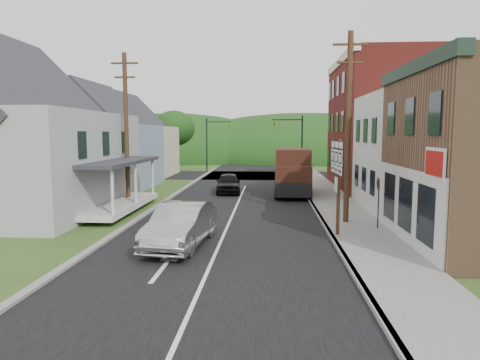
% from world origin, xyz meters
% --- Properties ---
extents(ground, '(120.00, 120.00, 0.00)m').
position_xyz_m(ground, '(0.00, 0.00, 0.00)').
color(ground, '#2D4719').
rests_on(ground, ground).
extents(road, '(9.00, 90.00, 0.02)m').
position_xyz_m(road, '(0.00, 10.00, 0.00)').
color(road, black).
rests_on(road, ground).
extents(cross_road, '(60.00, 9.00, 0.02)m').
position_xyz_m(cross_road, '(0.00, 27.00, 0.00)').
color(cross_road, black).
rests_on(cross_road, ground).
extents(sidewalk_right, '(2.80, 55.00, 0.15)m').
position_xyz_m(sidewalk_right, '(5.90, 8.00, 0.07)').
color(sidewalk_right, slate).
rests_on(sidewalk_right, ground).
extents(curb_right, '(0.20, 55.00, 0.15)m').
position_xyz_m(curb_right, '(4.55, 8.00, 0.07)').
color(curb_right, slate).
rests_on(curb_right, ground).
extents(curb_left, '(0.30, 55.00, 0.12)m').
position_xyz_m(curb_left, '(-4.65, 8.00, 0.06)').
color(curb_left, slate).
rests_on(curb_left, ground).
extents(storefront_white, '(8.00, 7.00, 6.50)m').
position_xyz_m(storefront_white, '(11.30, 7.50, 3.25)').
color(storefront_white, silver).
rests_on(storefront_white, ground).
extents(storefront_red, '(8.00, 12.00, 10.00)m').
position_xyz_m(storefront_red, '(11.30, 17.00, 5.00)').
color(storefront_red, maroon).
rests_on(storefront_red, ground).
extents(house_gray, '(10.20, 12.24, 8.35)m').
position_xyz_m(house_gray, '(-12.00, 6.00, 4.23)').
color(house_gray, '#A2A5A7').
rests_on(house_gray, ground).
extents(house_blue, '(7.14, 8.16, 7.28)m').
position_xyz_m(house_blue, '(-11.00, 17.00, 3.69)').
color(house_blue, '#7E8FAC').
rests_on(house_blue, ground).
extents(house_cream, '(7.14, 8.16, 7.28)m').
position_xyz_m(house_cream, '(-11.50, 26.00, 3.69)').
color(house_cream, beige).
rests_on(house_cream, ground).
extents(utility_pole_right, '(1.60, 0.26, 9.00)m').
position_xyz_m(utility_pole_right, '(5.60, 3.50, 4.66)').
color(utility_pole_right, '#472D19').
rests_on(utility_pole_right, ground).
extents(utility_pole_left, '(1.60, 0.26, 9.00)m').
position_xyz_m(utility_pole_left, '(-6.50, 8.00, 4.66)').
color(utility_pole_left, '#472D19').
rests_on(utility_pole_left, ground).
extents(traffic_signal_right, '(2.87, 0.20, 6.00)m').
position_xyz_m(traffic_signal_right, '(4.30, 23.50, 3.76)').
color(traffic_signal_right, black).
rests_on(traffic_signal_right, ground).
extents(traffic_signal_left, '(2.87, 0.20, 6.00)m').
position_xyz_m(traffic_signal_left, '(-4.30, 30.50, 3.76)').
color(traffic_signal_left, black).
rests_on(traffic_signal_left, ground).
extents(tree_left_c, '(5.80, 5.80, 8.41)m').
position_xyz_m(tree_left_c, '(-19.00, 20.00, 5.94)').
color(tree_left_c, '#382616').
rests_on(tree_left_c, ground).
extents(tree_left_d, '(4.80, 4.80, 6.94)m').
position_xyz_m(tree_left_d, '(-9.00, 32.00, 4.88)').
color(tree_left_d, '#382616').
rests_on(tree_left_d, ground).
extents(forested_ridge, '(90.00, 30.00, 16.00)m').
position_xyz_m(forested_ridge, '(0.00, 55.00, 0.00)').
color(forested_ridge, '#15350F').
rests_on(forested_ridge, ground).
extents(silver_sedan, '(2.21, 5.15, 1.65)m').
position_xyz_m(silver_sedan, '(-1.45, -0.91, 0.82)').
color(silver_sedan, '#A7A7AB').
rests_on(silver_sedan, ground).
extents(dark_sedan, '(2.00, 4.33, 1.44)m').
position_xyz_m(dark_sedan, '(-1.03, 14.03, 0.72)').
color(dark_sedan, black).
rests_on(dark_sedan, ground).
extents(delivery_van, '(2.63, 5.92, 3.26)m').
position_xyz_m(delivery_van, '(3.61, 12.96, 1.65)').
color(delivery_van, black).
rests_on(delivery_van, ground).
extents(route_sign_cluster, '(0.23, 2.27, 3.97)m').
position_xyz_m(route_sign_cluster, '(4.74, 0.88, 2.72)').
color(route_sign_cluster, '#472D19').
rests_on(route_sign_cluster, sidewalk_right).
extents(warning_sign, '(0.12, 0.64, 2.33)m').
position_xyz_m(warning_sign, '(6.78, 2.30, 1.64)').
color(warning_sign, black).
rests_on(warning_sign, sidewalk_right).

